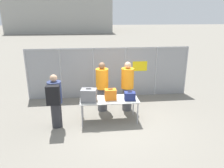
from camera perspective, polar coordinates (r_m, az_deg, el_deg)
ground_plane at (r=7.14m, az=1.14°, el=-9.68°), size 120.00×120.00×0.00m
fence_section at (r=8.84m, az=-0.63°, el=3.25°), size 6.53×0.07×2.03m
inspection_table at (r=6.88m, az=-0.75°, el=-4.41°), size 1.82×0.78×0.75m
suitcase_grey at (r=6.68m, az=-6.07°, el=-2.92°), size 0.52×0.40×0.41m
suitcase_orange at (r=6.78m, az=-0.40°, el=-2.74°), size 0.36×0.26×0.36m
suitcase_navy at (r=6.79m, az=4.66°, el=-3.13°), size 0.36×0.29×0.27m
traveler_hooded at (r=6.62m, az=-14.68°, el=-3.95°), size 0.41×0.63×1.65m
security_worker_near at (r=7.58m, az=-2.58°, el=-0.58°), size 0.43×0.43×1.75m
security_worker_far at (r=7.62m, az=4.03°, el=-0.46°), size 0.44×0.44×1.76m
utility_trailer at (r=11.32m, az=3.71°, el=2.92°), size 3.70×2.12×0.63m
distant_hangar at (r=44.23m, az=-12.80°, el=16.95°), size 17.56×13.32×5.58m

